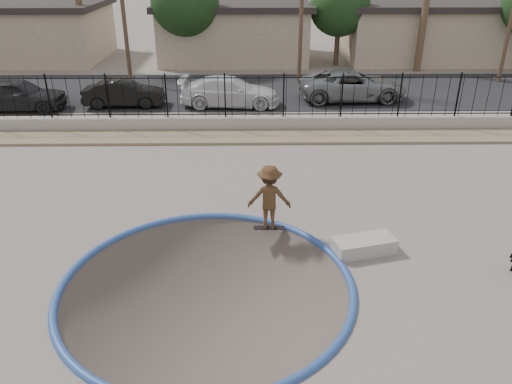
{
  "coord_description": "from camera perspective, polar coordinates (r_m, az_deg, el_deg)",
  "views": [
    {
      "loc": [
        1.03,
        -10.62,
        7.14
      ],
      "look_at": [
        1.21,
        2.0,
        1.0
      ],
      "focal_mm": 35.0,
      "sensor_mm": 36.0,
      "label": 1
    }
  ],
  "objects": [
    {
      "name": "bowl_pit",
      "position": [
        12.02,
        -5.65,
        -10.63
      ],
      "size": [
        6.84,
        6.84,
        1.8
      ],
      "primitive_type": null,
      "color": "#483D37",
      "rests_on": "ground"
    },
    {
      "name": "fence",
      "position": [
        21.69,
        -3.56,
        10.83
      ],
      "size": [
        40.0,
        0.04,
        1.8
      ],
      "color": "black",
      "rests_on": "retaining_wall"
    },
    {
      "name": "street_tree_left",
      "position": [
        33.99,
        -8.14,
        20.73
      ],
      "size": [
        4.32,
        4.32,
        6.36
      ],
      "color": "#473323",
      "rests_on": "ground"
    },
    {
      "name": "car_d",
      "position": [
        26.93,
        10.94,
        11.88
      ],
      "size": [
        5.59,
        2.76,
        1.53
      ],
      "primitive_type": "imported",
      "rotation": [
        0.0,
        0.0,
        1.61
      ],
      "color": "gray",
      "rests_on": "street"
    },
    {
      "name": "house_center",
      "position": [
        37.49,
        -2.49,
        18.01
      ],
      "size": [
        10.6,
        8.6,
        3.9
      ],
      "color": "tan",
      "rests_on": "ground"
    },
    {
      "name": "skateboard",
      "position": [
        14.13,
        1.48,
        -4.12
      ],
      "size": [
        0.87,
        0.23,
        0.07
      ],
      "rotation": [
        0.0,
        0.0,
        -0.02
      ],
      "color": "black",
      "rests_on": "ground"
    },
    {
      "name": "concrete_ledge",
      "position": [
        13.37,
        12.23,
        -5.99
      ],
      "size": [
        1.72,
        1.08,
        0.4
      ],
      "primitive_type": "cube",
      "rotation": [
        0.0,
        0.0,
        0.25
      ],
      "color": "#AAA397",
      "rests_on": "ground"
    },
    {
      "name": "retaining_wall",
      "position": [
        22.03,
        -3.47,
        7.82
      ],
      "size": [
        42.0,
        0.45,
        0.6
      ],
      "primitive_type": "cube",
      "color": "gray",
      "rests_on": "ground"
    },
    {
      "name": "skater",
      "position": [
        13.72,
        1.53,
        -0.98
      ],
      "size": [
        1.24,
        0.76,
        1.86
      ],
      "primitive_type": "imported",
      "rotation": [
        0.0,
        0.0,
        3.08
      ],
      "color": "brown",
      "rests_on": "ground"
    },
    {
      "name": "house_east",
      "position": [
        39.66,
        19.18,
        17.12
      ],
      "size": [
        12.6,
        8.6,
        3.9
      ],
      "color": "tan",
      "rests_on": "ground"
    },
    {
      "name": "house_west",
      "position": [
        40.76,
        -25.04,
        16.39
      ],
      "size": [
        11.6,
        8.6,
        3.9
      ],
      "color": "tan",
      "rests_on": "ground"
    },
    {
      "name": "street",
      "position": [
        28.54,
        -2.9,
        11.47
      ],
      "size": [
        90.0,
        8.0,
        0.04
      ],
      "primitive_type": "cube",
      "color": "black",
      "rests_on": "ground"
    },
    {
      "name": "car_b",
      "position": [
        26.19,
        -14.86,
        10.84
      ],
      "size": [
        4.01,
        1.5,
        1.31
      ],
      "primitive_type": "imported",
      "rotation": [
        0.0,
        0.0,
        1.6
      ],
      "color": "black",
      "rests_on": "street"
    },
    {
      "name": "coping_ring",
      "position": [
        12.02,
        -5.65,
        -10.63
      ],
      "size": [
        7.04,
        7.04,
        0.2
      ],
      "primitive_type": "torus",
      "color": "#2E4F96",
      "rests_on": "ground"
    },
    {
      "name": "car_a",
      "position": [
        27.28,
        -25.6,
        10.02
      ],
      "size": [
        4.54,
        1.89,
        1.54
      ],
      "primitive_type": "imported",
      "rotation": [
        0.0,
        0.0,
        1.59
      ],
      "color": "black",
      "rests_on": "street"
    },
    {
      "name": "street_tree_mid",
      "position": [
        35.28,
        9.54,
        20.25
      ],
      "size": [
        3.96,
        3.96,
        5.83
      ],
      "color": "#473323",
      "rests_on": "ground"
    },
    {
      "name": "ground",
      "position": [
        24.09,
        -3.22,
        5.91
      ],
      "size": [
        120.0,
        120.0,
        2.2
      ],
      "primitive_type": "cube",
      "color": "gray",
      "rests_on": "ground"
    },
    {
      "name": "car_c",
      "position": [
        25.46,
        -3.0,
        11.4
      ],
      "size": [
        5.05,
        2.27,
        1.44
      ],
      "primitive_type": "imported",
      "rotation": [
        0.0,
        0.0,
        1.52
      ],
      "color": "silver",
      "rests_on": "street"
    },
    {
      "name": "rock_strip",
      "position": [
        21.07,
        -3.58,
        6.25
      ],
      "size": [
        42.0,
        1.6,
        0.11
      ],
      "primitive_type": "cube",
      "color": "#988863",
      "rests_on": "ground"
    }
  ]
}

